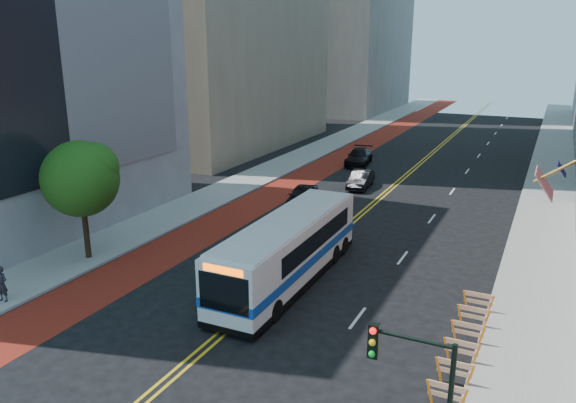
{
  "coord_description": "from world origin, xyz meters",
  "views": [
    {
      "loc": [
        11.82,
        -15.95,
        12.22
      ],
      "look_at": [
        0.35,
        8.0,
        4.4
      ],
      "focal_mm": 35.0,
      "sensor_mm": 36.0,
      "label": 1
    }
  ],
  "objects_px": {
    "car_b": "(361,179)",
    "car_c": "(359,157)",
    "transit_bus": "(289,249)",
    "traffic_signal": "(415,387)",
    "pedestrian": "(2,284)",
    "street_tree": "(81,176)",
    "car_a": "(302,196)"
  },
  "relations": [
    {
      "from": "traffic_signal",
      "to": "car_b",
      "type": "xyz_separation_m",
      "value": [
        -11.81,
        31.42,
        -3.01
      ]
    },
    {
      "from": "traffic_signal",
      "to": "pedestrian",
      "type": "distance_m",
      "value": 20.74
    },
    {
      "from": "street_tree",
      "to": "transit_bus",
      "type": "distance_m",
      "value": 12.15
    },
    {
      "from": "car_c",
      "to": "pedestrian",
      "type": "bearing_deg",
      "value": -107.2
    },
    {
      "from": "street_tree",
      "to": "pedestrian",
      "type": "height_order",
      "value": "street_tree"
    },
    {
      "from": "transit_bus",
      "to": "car_a",
      "type": "bearing_deg",
      "value": 110.88
    },
    {
      "from": "car_c",
      "to": "pedestrian",
      "type": "height_order",
      "value": "pedestrian"
    },
    {
      "from": "transit_bus",
      "to": "pedestrian",
      "type": "distance_m",
      "value": 13.82
    },
    {
      "from": "street_tree",
      "to": "traffic_signal",
      "type": "distance_m",
      "value": 22.79
    },
    {
      "from": "car_b",
      "to": "car_c",
      "type": "bearing_deg",
      "value": 104.77
    },
    {
      "from": "transit_bus",
      "to": "traffic_signal",
      "type": "bearing_deg",
      "value": -52.66
    },
    {
      "from": "traffic_signal",
      "to": "pedestrian",
      "type": "xyz_separation_m",
      "value": [
        -20.24,
        3.59,
        -2.7
      ]
    },
    {
      "from": "street_tree",
      "to": "car_c",
      "type": "distance_m",
      "value": 31.14
    },
    {
      "from": "car_a",
      "to": "pedestrian",
      "type": "height_order",
      "value": "pedestrian"
    },
    {
      "from": "traffic_signal",
      "to": "car_a",
      "type": "bearing_deg",
      "value": 119.94
    },
    {
      "from": "street_tree",
      "to": "car_c",
      "type": "bearing_deg",
      "value": 79.13
    },
    {
      "from": "traffic_signal",
      "to": "transit_bus",
      "type": "bearing_deg",
      "value": 127.81
    },
    {
      "from": "transit_bus",
      "to": "car_a",
      "type": "xyz_separation_m",
      "value": [
        -4.96,
        12.7,
        -1.02
      ]
    },
    {
      "from": "transit_bus",
      "to": "pedestrian",
      "type": "xyz_separation_m",
      "value": [
        -11.12,
        -8.17,
        -0.77
      ]
    },
    {
      "from": "car_b",
      "to": "pedestrian",
      "type": "xyz_separation_m",
      "value": [
        -8.43,
        -27.83,
        0.3
      ]
    },
    {
      "from": "traffic_signal",
      "to": "pedestrian",
      "type": "height_order",
      "value": "traffic_signal"
    },
    {
      "from": "transit_bus",
      "to": "car_c",
      "type": "xyz_separation_m",
      "value": [
        -5.71,
        28.11,
        -1.02
      ]
    },
    {
      "from": "transit_bus",
      "to": "car_b",
      "type": "relative_size",
      "value": 2.88
    },
    {
      "from": "transit_bus",
      "to": "car_a",
      "type": "relative_size",
      "value": 2.77
    },
    {
      "from": "street_tree",
      "to": "car_a",
      "type": "distance_m",
      "value": 16.81
    },
    {
      "from": "transit_bus",
      "to": "car_b",
      "type": "distance_m",
      "value": 19.87
    },
    {
      "from": "transit_bus",
      "to": "car_c",
      "type": "distance_m",
      "value": 28.7
    },
    {
      "from": "traffic_signal",
      "to": "car_a",
      "type": "height_order",
      "value": "traffic_signal"
    },
    {
      "from": "street_tree",
      "to": "car_a",
      "type": "height_order",
      "value": "street_tree"
    },
    {
      "from": "car_b",
      "to": "pedestrian",
      "type": "height_order",
      "value": "pedestrian"
    },
    {
      "from": "traffic_signal",
      "to": "pedestrian",
      "type": "relative_size",
      "value": 2.92
    },
    {
      "from": "traffic_signal",
      "to": "car_a",
      "type": "relative_size",
      "value": 1.13
    }
  ]
}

